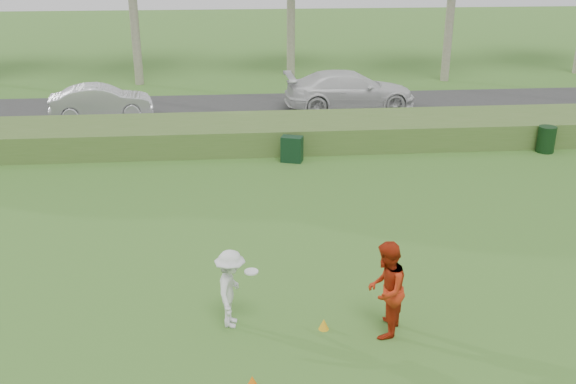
{
  "coord_description": "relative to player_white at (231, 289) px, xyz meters",
  "views": [
    {
      "loc": [
        -1.3,
        -10.44,
        7.06
      ],
      "look_at": [
        0.0,
        4.0,
        1.3
      ],
      "focal_mm": 40.0,
      "sensor_mm": 36.0,
      "label": 1
    }
  ],
  "objects": [
    {
      "name": "ground",
      "position": [
        1.43,
        -0.35,
        -0.8
      ],
      "size": [
        120.0,
        120.0,
        0.0
      ],
      "primitive_type": "plane",
      "color": "#346722",
      "rests_on": "ground"
    },
    {
      "name": "car_mid",
      "position": [
        -5.25,
        15.9,
        -0.06
      ],
      "size": [
        4.31,
        2.11,
        1.36
      ],
      "primitive_type": "imported",
      "rotation": [
        0.0,
        0.0,
        1.74
      ],
      "color": "silver",
      "rests_on": "park_road"
    },
    {
      "name": "player_red",
      "position": [
        2.88,
        -0.56,
        0.16
      ],
      "size": [
        1.04,
        1.14,
        1.91
      ],
      "primitive_type": "imported",
      "rotation": [
        0.0,
        0.0,
        -2.0
      ],
      "color": "#AE270E",
      "rests_on": "ground"
    },
    {
      "name": "cone_orange",
      "position": [
        0.32,
        -1.94,
        -0.68
      ],
      "size": [
        0.21,
        0.21,
        0.23
      ],
      "primitive_type": "cone",
      "color": "orange",
      "rests_on": "ground"
    },
    {
      "name": "reed_strip",
      "position": [
        1.43,
        11.65,
        -0.35
      ],
      "size": [
        80.0,
        3.0,
        0.9
      ],
      "primitive_type": "cube",
      "color": "#426528",
      "rests_on": "ground"
    },
    {
      "name": "park_road",
      "position": [
        1.43,
        16.65,
        -0.77
      ],
      "size": [
        80.0,
        6.0,
        0.06
      ],
      "primitive_type": "cube",
      "color": "#2D2D2D",
      "rests_on": "ground"
    },
    {
      "name": "cone_yellow",
      "position": [
        1.77,
        -0.33,
        -0.68
      ],
      "size": [
        0.2,
        0.2,
        0.22
      ],
      "primitive_type": "cone",
      "color": "gold",
      "rests_on": "ground"
    },
    {
      "name": "trash_bin",
      "position": [
        11.12,
        9.93,
        -0.33
      ],
      "size": [
        0.77,
        0.77,
        0.93
      ],
      "primitive_type": "cylinder",
      "rotation": [
        0.0,
        0.0,
        -0.3
      ],
      "color": "black",
      "rests_on": "ground"
    },
    {
      "name": "car_right",
      "position": [
        5.28,
        16.42,
        0.08
      ],
      "size": [
        5.74,
        2.52,
        1.64
      ],
      "primitive_type": "imported",
      "rotation": [
        0.0,
        0.0,
        1.61
      ],
      "color": "silver",
      "rests_on": "park_road"
    },
    {
      "name": "player_white",
      "position": [
        0.0,
        0.0,
        0.0
      ],
      "size": [
        0.91,
        1.11,
        1.59
      ],
      "rotation": [
        0.0,
        0.0,
        1.4
      ],
      "color": "silver",
      "rests_on": "ground"
    },
    {
      "name": "utility_cabinet",
      "position": [
        2.11,
        9.7,
        -0.36
      ],
      "size": [
        0.8,
        0.63,
        0.88
      ],
      "primitive_type": "cube",
      "rotation": [
        0.0,
        0.0,
        -0.31
      ],
      "color": "black",
      "rests_on": "ground"
    }
  ]
}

